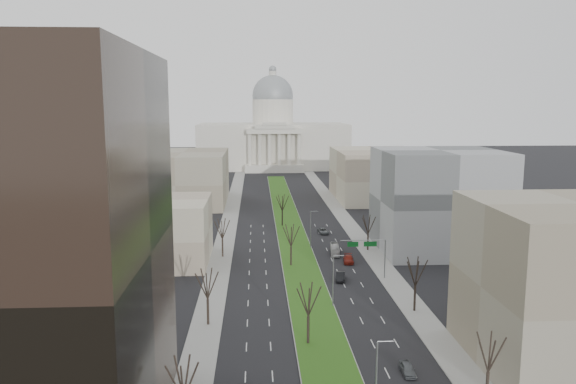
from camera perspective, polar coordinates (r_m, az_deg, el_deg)
name	(u,v)px	position (r m, az deg, el deg)	size (l,w,h in m)	color
ground	(289,226)	(161.41, 0.12, -3.48)	(600.00, 600.00, 0.00)	black
median	(289,226)	(160.40, 0.15, -3.52)	(8.00, 222.03, 0.20)	#999993
sidewalk_left	(223,249)	(137.05, -6.61, -5.77)	(5.00, 330.00, 0.15)	gray
sidewalk_right	(366,247)	(139.43, 7.98, -5.54)	(5.00, 330.00, 0.15)	gray
capitol	(273,138)	(307.61, -1.54, 5.52)	(80.00, 46.00, 55.00)	beige
building_beige_left	(149,231)	(127.65, -13.90, -3.88)	(26.00, 22.00, 14.00)	tan
building_tan_right	(576,285)	(84.68, 27.24, -8.39)	(26.00, 24.00, 22.00)	gray
building_grey_right	(439,200)	(138.31, 15.05, -0.83)	(28.00, 26.00, 24.00)	slate
building_far_left	(183,178)	(200.65, -10.60, 1.43)	(30.00, 40.00, 18.00)	gray
building_far_right	(377,175)	(208.74, 9.02, 1.76)	(30.00, 40.00, 18.00)	tan
tree_left_near	(183,377)	(62.60, -10.62, -17.98)	(5.10, 5.10, 9.18)	black
tree_left_mid	(207,283)	(90.09, -8.20, -9.11)	(5.40, 5.40, 9.72)	black
tree_left_far	(222,228)	(128.65, -6.70, -3.65)	(5.28, 5.28, 9.50)	black
tree_right_near	(489,351)	(70.84, 19.77, -14.98)	(5.16, 5.16, 9.29)	black
tree_right_mid	(416,271)	(97.22, 12.85, -7.79)	(5.52, 5.52, 9.94)	black
tree_right_far	(368,224)	(135.03, 8.16, -3.21)	(5.04, 5.04, 9.07)	black
tree_median_a	(308,298)	(82.51, 2.08, -10.74)	(5.40, 5.40, 9.72)	black
tree_median_b	(291,234)	(120.81, 0.31, -4.34)	(5.40, 5.40, 9.72)	black
tree_median_c	(282,202)	(159.94, -0.59, -1.04)	(5.40, 5.40, 9.72)	black
streetlamp_median_a	(377,378)	(66.03, 9.02, -18.18)	(1.90, 0.20, 9.16)	gray
streetlamp_median_b	(333,280)	(97.97, 4.64, -8.89)	(1.90, 0.20, 9.16)	gray
streetlamp_median_c	(311,229)	(136.32, 2.33, -3.75)	(1.90, 0.20, 9.16)	gray
mast_arm_signs	(372,249)	(113.46, 8.50, -5.79)	(9.12, 0.24, 8.09)	gray
car_grey_near	(407,369)	(78.10, 12.04, -17.15)	(1.64, 4.07, 1.39)	#4E5256
car_black	(340,276)	(113.29, 5.35, -8.53)	(1.72, 4.93, 1.62)	black
car_red	(348,259)	(125.65, 6.16, -6.81)	(2.13, 5.25, 1.52)	maroon
car_grey_far	(323,231)	(152.40, 3.60, -3.98)	(2.31, 5.01, 1.39)	#52565A
box_van	(335,249)	(132.18, 4.78, -5.84)	(1.83, 7.83, 2.18)	silver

